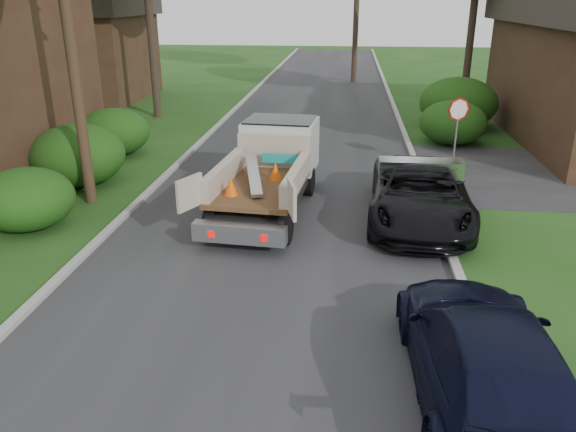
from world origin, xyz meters
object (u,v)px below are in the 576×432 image
(stop_sign, at_px, (458,119))
(flatbed_truck, at_px, (273,162))
(utility_pole, at_px, (66,9))
(house_left_far, at_px, (78,43))
(navy_suv, at_px, (486,357))
(black_pickup, at_px, (420,193))

(stop_sign, distance_m, flatbed_truck, 6.56)
(utility_pole, height_order, flatbed_truck, utility_pole)
(house_left_far, height_order, flatbed_truck, house_left_far)
(navy_suv, bearing_deg, utility_pole, -41.07)
(house_left_far, relative_size, flatbed_truck, 1.28)
(black_pickup, distance_m, navy_suv, 7.00)
(stop_sign, bearing_deg, utility_pole, -159.38)
(house_left_far, distance_m, flatbed_truck, 21.17)
(utility_pole, xyz_separation_m, house_left_far, (-8.02, 17.02, -2.12))
(flatbed_truck, xyz_separation_m, navy_suv, (4.07, -8.03, -0.45))
(utility_pole, relative_size, navy_suv, 1.98)
(utility_pole, height_order, house_left_far, utility_pole)
(utility_pole, height_order, black_pickup, utility_pole)
(navy_suv, bearing_deg, black_pickup, -90.91)
(stop_sign, distance_m, utility_pole, 11.91)
(stop_sign, xyz_separation_m, flatbed_truck, (-5.54, -3.47, -0.60))
(black_pickup, xyz_separation_m, navy_suv, (0.13, -7.00, -0.02))
(house_left_far, bearing_deg, stop_sign, -34.81)
(stop_sign, bearing_deg, black_pickup, -109.57)
(utility_pole, bearing_deg, black_pickup, -3.03)
(stop_sign, height_order, navy_suv, stop_sign)
(stop_sign, xyz_separation_m, navy_suv, (-1.47, -11.50, -1.04))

